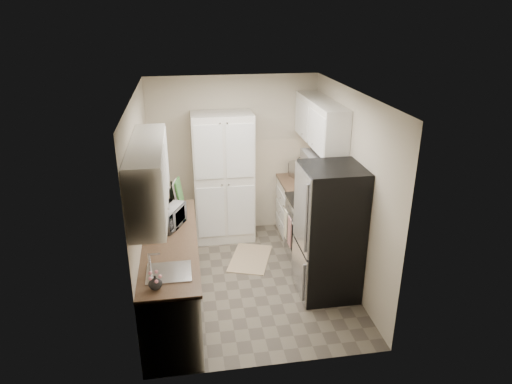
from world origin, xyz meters
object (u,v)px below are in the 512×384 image
refrigerator (329,232)px  toaster_oven (306,171)px  pantry_cabinet (223,178)px  wine_bottle (172,195)px  microwave (167,217)px  electric_range (313,230)px

refrigerator → toaster_oven: 1.74m
pantry_cabinet → toaster_oven: (1.29, -0.01, 0.05)m
pantry_cabinet → wine_bottle: (-0.76, -0.75, 0.08)m
pantry_cabinet → refrigerator: bearing=-56.5°
refrigerator → microwave: (-1.96, 0.34, 0.20)m
wine_bottle → electric_range: bearing=-5.1°
toaster_oven → pantry_cabinet: bearing=157.4°
pantry_cabinet → microwave: size_ratio=4.25×
microwave → toaster_oven: size_ratio=1.08×
refrigerator → pantry_cabinet: bearing=123.5°
electric_range → microwave: (-1.99, -0.46, 0.57)m
pantry_cabinet → electric_range: 1.58m
pantry_cabinet → toaster_oven: pantry_cabinet is taller
pantry_cabinet → toaster_oven: size_ratio=4.59×
electric_range → toaster_oven: 1.09m
electric_range → microwave: microwave is taller
wine_bottle → microwave: bearing=-95.3°
electric_range → microwave: size_ratio=2.40×
microwave → wine_bottle: 0.63m
refrigerator → wine_bottle: bearing=152.9°
toaster_oven → microwave: bearing=-169.2°
electric_range → toaster_oven: bearing=82.9°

